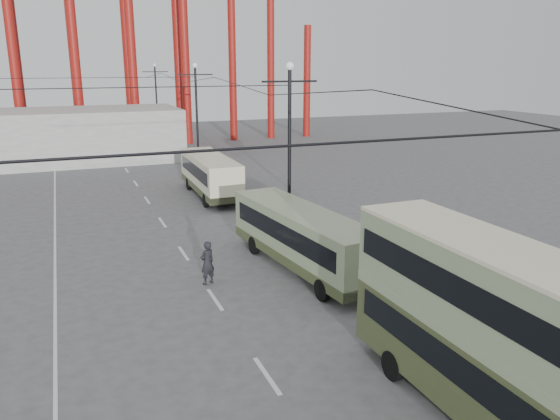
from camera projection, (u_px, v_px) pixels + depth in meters
name	position (u px, v px, depth m)	size (l,w,h in m)	color
road_markings	(172.00, 233.00, 30.76)	(12.52, 120.00, 0.01)	silver
lamp_post_mid	(289.00, 148.00, 30.35)	(3.20, 0.44, 9.32)	black
lamp_post_far	(197.00, 115.00, 50.09)	(3.20, 0.44, 9.32)	black
lamp_post_distant	(157.00, 101.00, 69.82)	(3.20, 0.44, 9.32)	black
fairground_shed	(63.00, 136.00, 52.76)	(22.00, 10.00, 5.00)	#969691
double_decker_bus	(490.00, 326.00, 13.82)	(2.42, 9.19, 4.92)	#384525
single_decker_green	(302.00, 237.00, 24.84)	(3.36, 10.16, 2.82)	gray
single_decker_cream	(210.00, 174.00, 38.86)	(2.52, 9.35, 2.90)	beige
pedestrian	(207.00, 263.00, 23.35)	(0.70, 0.46, 1.93)	black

